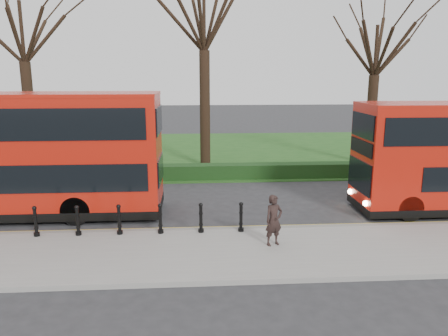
{
  "coord_description": "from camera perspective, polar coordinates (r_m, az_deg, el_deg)",
  "views": [
    {
      "loc": [
        1.41,
        -15.63,
        5.57
      ],
      "look_at": [
        2.49,
        0.5,
        2.0
      ],
      "focal_mm": 35.0,
      "sensor_mm": 36.0,
      "label": 1
    }
  ],
  "objects": [
    {
      "name": "ground",
      "position": [
        16.65,
        -8.52,
        -7.23
      ],
      "size": [
        120.0,
        120.0,
        0.0
      ],
      "primitive_type": "plane",
      "color": "#28282B",
      "rests_on": "ground"
    },
    {
      "name": "pavement",
      "position": [
        13.84,
        -9.53,
        -11.11
      ],
      "size": [
        60.0,
        4.0,
        0.15
      ],
      "primitive_type": "cube",
      "color": "gray",
      "rests_on": "ground"
    },
    {
      "name": "kerb",
      "position": [
        15.69,
        -8.82,
        -8.2
      ],
      "size": [
        60.0,
        0.25,
        0.16
      ],
      "primitive_type": "cube",
      "color": "slate",
      "rests_on": "ground"
    },
    {
      "name": "grass_verge",
      "position": [
        31.16,
        -6.35,
        2.13
      ],
      "size": [
        60.0,
        18.0,
        0.06
      ],
      "primitive_type": "cube",
      "color": "#1C4918",
      "rests_on": "ground"
    },
    {
      "name": "hedge",
      "position": [
        23.06,
        -7.22,
        -0.61
      ],
      "size": [
        60.0,
        0.9,
        0.8
      ],
      "primitive_type": "cube",
      "color": "black",
      "rests_on": "ground"
    },
    {
      "name": "yellow_line_outer",
      "position": [
        15.99,
        -8.72,
        -8.05
      ],
      "size": [
        60.0,
        0.1,
        0.01
      ],
      "primitive_type": "cube",
      "color": "yellow",
      "rests_on": "ground"
    },
    {
      "name": "yellow_line_inner",
      "position": [
        16.18,
        -8.66,
        -7.81
      ],
      "size": [
        60.0,
        0.1,
        0.01
      ],
      "primitive_type": "cube",
      "color": "yellow",
      "rests_on": "ground"
    },
    {
      "name": "tree_left",
      "position": [
        27.42,
        -24.97,
        16.6
      ],
      "size": [
        7.12,
        7.12,
        11.13
      ],
      "color": "black",
      "rests_on": "ground"
    },
    {
      "name": "tree_mid",
      "position": [
        25.86,
        -2.63,
        19.94
      ],
      "size": [
        7.87,
        7.87,
        12.3
      ],
      "color": "black",
      "rests_on": "ground"
    },
    {
      "name": "tree_right",
      "position": [
        27.77,
        19.29,
        14.94
      ],
      "size": [
        6.26,
        6.26,
        9.79
      ],
      "color": "black",
      "rests_on": "ground"
    },
    {
      "name": "bollard_row",
      "position": [
        15.22,
        -10.94,
        -6.63
      ],
      "size": [
        7.08,
        0.15,
        1.0
      ],
      "color": "black",
      "rests_on": "pavement"
    },
    {
      "name": "bus_lead",
      "position": [
        18.78,
        -27.0,
        1.41
      ],
      "size": [
        12.04,
        2.76,
        4.79
      ],
      "color": "#AA170B",
      "rests_on": "ground"
    },
    {
      "name": "pedestrian",
      "position": [
        14.0,
        6.52,
        -6.8
      ],
      "size": [
        0.7,
        0.59,
        1.65
      ],
      "primitive_type": "imported",
      "rotation": [
        0.0,
        0.0,
        0.39
      ],
      "color": "black",
      "rests_on": "pavement"
    }
  ]
}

